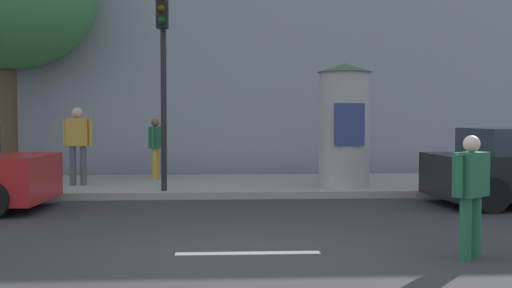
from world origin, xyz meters
TOP-DOWN VIEW (x-y plane):
  - ground_plane at (0.00, 0.00)m, footprint 80.00×80.00m
  - sidewalk_curb at (0.00, 7.00)m, footprint 36.00×4.00m
  - lane_markings at (0.00, 0.00)m, footprint 25.80×0.16m
  - building_backdrop at (0.00, 12.00)m, footprint 36.00×5.00m
  - traffic_light at (-1.54, 5.24)m, footprint 0.24×0.45m
  - poster_column at (2.36, 5.81)m, footprint 1.20×1.20m
  - pedestrian_near_pole at (2.65, -0.41)m, footprint 0.52×0.49m
  - pedestrian_with_backpack at (-1.99, 7.89)m, footprint 0.30×0.63m
  - pedestrian_tallest at (-3.58, 6.49)m, footprint 0.65×0.25m

SIDE VIEW (x-z plane):
  - ground_plane at x=0.00m, z-range 0.00..0.00m
  - lane_markings at x=0.00m, z-range 0.00..0.01m
  - sidewalk_curb at x=0.00m, z-range 0.00..0.15m
  - pedestrian_near_pole at x=2.65m, z-range 0.12..1.60m
  - pedestrian_with_backpack at x=-1.99m, z-range 0.28..1.79m
  - pedestrian_tallest at x=-3.58m, z-range 0.32..2.08m
  - poster_column at x=2.36m, z-range 0.17..2.89m
  - traffic_light at x=-1.54m, z-range 0.87..4.98m
  - building_backdrop at x=0.00m, z-range 0.00..9.84m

